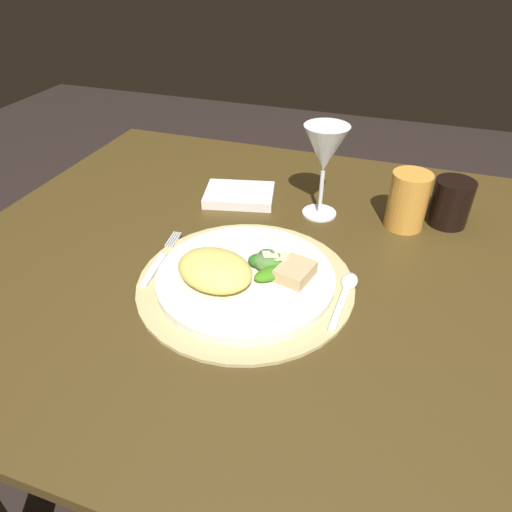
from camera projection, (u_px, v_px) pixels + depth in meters
ground_plane at (271, 484)px, 1.20m from camera, size 6.00×6.00×0.00m
dining_table at (277, 333)px, 0.88m from camera, size 1.12×0.91×0.74m
placemat at (246, 282)px, 0.71m from camera, size 0.34×0.34×0.01m
dinner_plate at (246, 277)px, 0.71m from camera, size 0.28×0.28×0.01m
pasta_serving at (215, 270)px, 0.68m from camera, size 0.14×0.12×0.04m
salad_greens at (269, 263)px, 0.71m from camera, size 0.08×0.09×0.03m
bread_piece at (295, 272)px, 0.69m from camera, size 0.06×0.07×0.02m
fork at (160, 260)px, 0.75m from camera, size 0.03×0.15×0.00m
spoon at (346, 290)px, 0.69m from camera, size 0.03×0.14×0.01m
napkin at (239, 195)px, 0.93m from camera, size 0.16×0.13×0.02m
wine_glass at (325, 151)px, 0.82m from camera, size 0.08×0.08×0.18m
amber_tumbler at (408, 201)px, 0.83m from camera, size 0.07×0.07×0.11m
dark_tumbler at (451, 203)px, 0.84m from camera, size 0.07×0.07×0.09m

